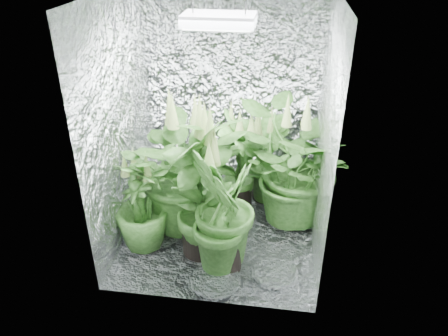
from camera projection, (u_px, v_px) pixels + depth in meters
name	position (u px, v px, depth m)	size (l,w,h in m)	color
ground	(220.00, 233.00, 3.87)	(1.60, 1.60, 0.00)	silver
walls	(220.00, 131.00, 3.38)	(1.62, 1.62, 2.00)	silver
grow_lamp	(219.00, 20.00, 2.98)	(0.50, 0.30, 0.22)	gray
plant_a	(185.00, 168.00, 3.70)	(1.32, 1.32, 1.24)	black
plant_b	(238.00, 163.00, 4.00)	(0.67, 0.67, 1.04)	black
plant_c	(266.00, 160.00, 4.17)	(0.62, 0.62, 0.93)	black
plant_d	(141.00, 206.00, 3.53)	(0.58, 0.58, 0.89)	black
plant_e	(296.00, 168.00, 3.75)	(1.31, 1.31, 1.18)	black
plant_f	(200.00, 189.00, 3.38)	(0.84, 0.84, 1.31)	black
plant_g	(224.00, 212.00, 3.24)	(0.61, 0.61, 1.14)	black
circulation_fan	(288.00, 203.00, 3.99)	(0.20, 0.34, 0.40)	black
plant_label	(231.00, 240.00, 3.32)	(0.05, 0.01, 0.08)	white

